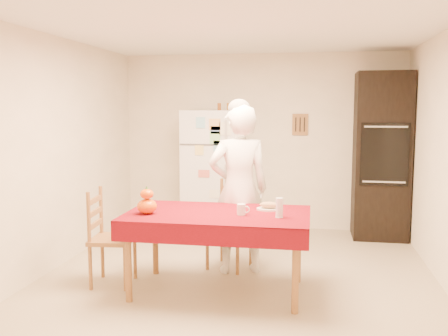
% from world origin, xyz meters
% --- Properties ---
extents(floor, '(4.50, 4.50, 0.00)m').
position_xyz_m(floor, '(0.00, 0.00, 0.00)').
color(floor, tan).
rests_on(floor, ground).
extents(room_shell, '(4.02, 4.52, 2.51)m').
position_xyz_m(room_shell, '(0.00, 0.00, 1.62)').
color(room_shell, white).
rests_on(room_shell, ground).
extents(refrigerator, '(0.75, 0.74, 1.70)m').
position_xyz_m(refrigerator, '(-0.65, 1.88, 0.85)').
color(refrigerator, white).
rests_on(refrigerator, floor).
extents(oven_cabinet, '(0.70, 0.62, 2.20)m').
position_xyz_m(oven_cabinet, '(1.63, 1.93, 1.10)').
color(oven_cabinet, black).
rests_on(oven_cabinet, floor).
extents(dining_table, '(1.70, 1.00, 0.76)m').
position_xyz_m(dining_table, '(-0.13, -0.42, 0.69)').
color(dining_table, brown).
rests_on(dining_table, floor).
extents(chair_far, '(0.52, 0.50, 0.95)m').
position_xyz_m(chair_far, '(-0.12, 0.36, 0.51)').
color(chair_far, brown).
rests_on(chair_far, floor).
extents(chair_left, '(0.44, 0.46, 0.95)m').
position_xyz_m(chair_left, '(-1.25, -0.41, 0.51)').
color(chair_left, brown).
rests_on(chair_left, floor).
extents(seated_woman, '(0.75, 0.61, 1.77)m').
position_xyz_m(seated_woman, '(-0.02, 0.19, 0.88)').
color(seated_woman, white).
rests_on(seated_woman, floor).
extents(coffee_mug, '(0.08, 0.08, 0.10)m').
position_xyz_m(coffee_mug, '(0.10, -0.48, 0.81)').
color(coffee_mug, white).
rests_on(coffee_mug, dining_table).
extents(pumpkin_lower, '(0.18, 0.18, 0.14)m').
position_xyz_m(pumpkin_lower, '(-0.77, -0.58, 0.83)').
color(pumpkin_lower, '#C54304').
rests_on(pumpkin_lower, dining_table).
extents(pumpkin_upper, '(0.12, 0.12, 0.09)m').
position_xyz_m(pumpkin_upper, '(-0.77, -0.58, 0.95)').
color(pumpkin_upper, '#CD4304').
rests_on(pumpkin_upper, pumpkin_lower).
extents(wine_glass, '(0.07, 0.07, 0.18)m').
position_xyz_m(wine_glass, '(0.45, -0.53, 0.85)').
color(wine_glass, white).
rests_on(wine_glass, dining_table).
extents(bread_plate, '(0.24, 0.24, 0.02)m').
position_xyz_m(bread_plate, '(0.33, -0.22, 0.77)').
color(bread_plate, white).
rests_on(bread_plate, dining_table).
extents(bread_loaf, '(0.18, 0.10, 0.06)m').
position_xyz_m(bread_loaf, '(0.33, -0.22, 0.81)').
color(bread_loaf, '#A88352').
rests_on(bread_loaf, bread_plate).
extents(spice_jar_left, '(0.05, 0.05, 0.10)m').
position_xyz_m(spice_jar_left, '(-0.56, 1.93, 1.75)').
color(spice_jar_left, brown).
rests_on(spice_jar_left, refrigerator).
extents(spice_jar_mid, '(0.05, 0.05, 0.10)m').
position_xyz_m(spice_jar_mid, '(-0.43, 1.93, 1.75)').
color(spice_jar_mid, '#8C5919').
rests_on(spice_jar_mid, refrigerator).
extents(spice_jar_right, '(0.05, 0.05, 0.10)m').
position_xyz_m(spice_jar_right, '(-0.39, 1.93, 1.75)').
color(spice_jar_right, brown).
rests_on(spice_jar_right, refrigerator).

